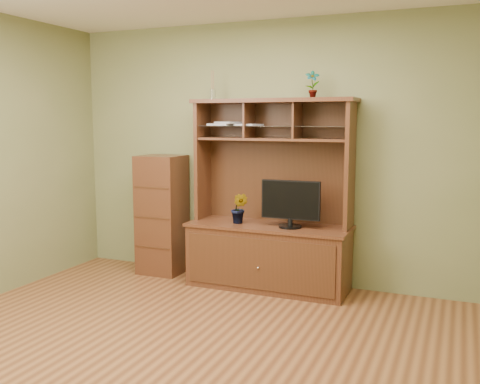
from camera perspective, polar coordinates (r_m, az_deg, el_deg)
The scene contains 8 objects.
room at distance 3.77m, azimuth -7.02°, elevation 2.42°, with size 4.54×4.04×2.74m.
media_hutch at distance 5.42m, azimuth 3.14°, elevation -4.77°, with size 1.66×0.61×1.90m.
monitor at distance 5.20m, azimuth 5.41°, elevation -1.16°, with size 0.58×0.22×0.46m.
orchid_plant at distance 5.40m, azimuth -0.07°, elevation -1.75°, with size 0.17×0.14×0.31m, color #2A591E.
top_plant at distance 5.26m, azimuth 7.72°, elevation 11.34°, with size 0.14×0.09×0.26m, color #2B6924.
reed_diffuser at distance 5.63m, azimuth -2.94°, elevation 11.00°, with size 0.06×0.06×0.30m.
magazines at distance 5.53m, azimuth -0.82°, elevation 7.26°, with size 0.59×0.25×0.04m.
side_cabinet at distance 5.97m, azimuth -8.31°, elevation -2.39°, with size 0.47×0.43×1.31m.
Camera 1 is at (1.86, -3.26, 1.70)m, focal length 40.00 mm.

